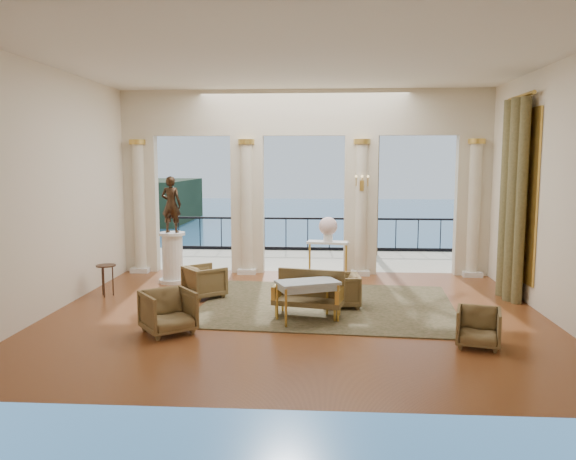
# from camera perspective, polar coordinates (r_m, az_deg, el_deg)

# --- Properties ---
(floor) EXTENTS (9.00, 9.00, 0.00)m
(floor) POSITION_cam_1_polar(r_m,az_deg,el_deg) (10.41, 0.81, -8.52)
(floor) COLOR #50230F
(floor) RESTS_ON ground
(room_walls) EXTENTS (9.00, 9.00, 9.00)m
(room_walls) POSITION_cam_1_polar(r_m,az_deg,el_deg) (8.91, 0.48, 7.60)
(room_walls) COLOR white
(room_walls) RESTS_ON ground
(arcade) EXTENTS (9.00, 0.56, 4.50)m
(arcade) POSITION_cam_1_polar(r_m,az_deg,el_deg) (13.84, 1.62, 6.18)
(arcade) COLOR beige
(arcade) RESTS_ON ground
(terrace) EXTENTS (10.00, 3.60, 0.10)m
(terrace) POSITION_cam_1_polar(r_m,az_deg,el_deg) (16.07, 1.84, -3.14)
(terrace) COLOR beige
(terrace) RESTS_ON ground
(balustrade) EXTENTS (9.00, 0.06, 1.03)m
(balustrade) POSITION_cam_1_polar(r_m,az_deg,el_deg) (17.58, 2.01, -0.74)
(balustrade) COLOR black
(balustrade) RESTS_ON terrace
(palm_tree) EXTENTS (2.00, 2.00, 4.50)m
(palm_tree) POSITION_cam_1_polar(r_m,az_deg,el_deg) (16.73, 8.99, 11.42)
(palm_tree) COLOR #4C3823
(palm_tree) RESTS_ON terrace
(headland) EXTENTS (22.00, 18.00, 6.00)m
(headland) POSITION_cam_1_polar(r_m,az_deg,el_deg) (85.82, -17.19, 2.88)
(headland) COLOR black
(headland) RESTS_ON sea
(sea) EXTENTS (160.00, 160.00, 0.00)m
(sea) POSITION_cam_1_polar(r_m,az_deg,el_deg) (70.56, 3.23, -0.11)
(sea) COLOR #256792
(sea) RESTS_ON ground
(curtain) EXTENTS (0.33, 1.40, 4.09)m
(curtain) POSITION_cam_1_polar(r_m,az_deg,el_deg) (12.14, 21.86, 2.89)
(curtain) COLOR brown
(curtain) RESTS_ON ground
(window_frame) EXTENTS (0.04, 1.60, 3.40)m
(window_frame) POSITION_cam_1_polar(r_m,az_deg,el_deg) (12.20, 22.71, 3.25)
(window_frame) COLOR gold
(window_frame) RESTS_ON room_walls
(wall_sconce) EXTENTS (0.30, 0.11, 0.33)m
(wall_sconce) POSITION_cam_1_polar(r_m,az_deg,el_deg) (13.56, 7.51, 4.60)
(wall_sconce) COLOR gold
(wall_sconce) RESTS_ON arcade
(rug) EXTENTS (5.06, 4.07, 0.02)m
(rug) POSITION_cam_1_polar(r_m,az_deg,el_deg) (11.02, 3.99, -7.59)
(rug) COLOR #2D341B
(rug) RESTS_ON ground
(armchair_a) EXTENTS (1.03, 1.02, 0.78)m
(armchair_a) POSITION_cam_1_polar(r_m,az_deg,el_deg) (9.41, -12.09, -7.91)
(armchair_a) COLOR #463B1D
(armchair_a) RESTS_ON ground
(armchair_b) EXTENTS (0.76, 0.74, 0.65)m
(armchair_b) POSITION_cam_1_polar(r_m,az_deg,el_deg) (9.05, 18.78, -9.17)
(armchair_b) COLOR #463B1D
(armchair_b) RESTS_ON ground
(armchair_c) EXTENTS (0.70, 0.74, 0.71)m
(armchair_c) POSITION_cam_1_polar(r_m,az_deg,el_deg) (10.85, 5.38, -5.96)
(armchair_c) COLOR #463B1D
(armchair_c) RESTS_ON ground
(armchair_d) EXTENTS (0.97, 0.98, 0.73)m
(armchair_d) POSITION_cam_1_polar(r_m,az_deg,el_deg) (11.66, -8.46, -5.04)
(armchair_d) COLOR #463B1D
(armchair_d) RESTS_ON ground
(settee) EXTENTS (1.33, 0.79, 0.82)m
(settee) POSITION_cam_1_polar(r_m,az_deg,el_deg) (10.20, 2.16, -6.48)
(settee) COLOR #463B1D
(settee) RESTS_ON ground
(game_table) EXTENTS (1.19, 0.94, 0.72)m
(game_table) POSITION_cam_1_polar(r_m,az_deg,el_deg) (9.79, 1.99, -5.63)
(game_table) COLOR #9AB1C3
(game_table) RESTS_ON ground
(pedestal) EXTENTS (0.64, 0.64, 1.17)m
(pedestal) POSITION_cam_1_polar(r_m,az_deg,el_deg) (13.18, -11.65, -2.85)
(pedestal) COLOR silver
(pedestal) RESTS_ON ground
(statue) EXTENTS (0.51, 0.38, 1.28)m
(statue) POSITION_cam_1_polar(r_m,az_deg,el_deg) (13.02, -11.78, 2.56)
(statue) COLOR #2F2015
(statue) RESTS_ON pedestal
(console_table) EXTENTS (1.01, 0.52, 0.91)m
(console_table) POSITION_cam_1_polar(r_m,az_deg,el_deg) (13.22, 4.08, -1.82)
(console_table) COLOR silver
(console_table) RESTS_ON ground
(urn) EXTENTS (0.43, 0.43, 0.57)m
(urn) POSITION_cam_1_polar(r_m,az_deg,el_deg) (13.15, 4.09, 0.26)
(urn) COLOR white
(urn) RESTS_ON console_table
(side_table) EXTENTS (0.40, 0.40, 0.66)m
(side_table) POSITION_cam_1_polar(r_m,az_deg,el_deg) (12.20, -18.01, -3.82)
(side_table) COLOR black
(side_table) RESTS_ON ground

